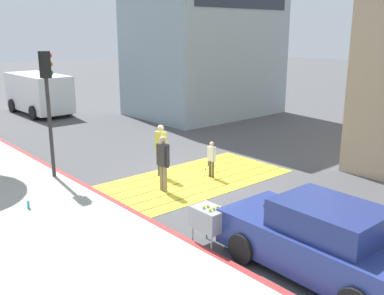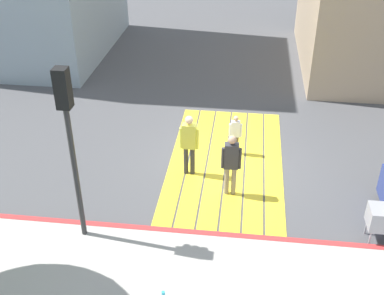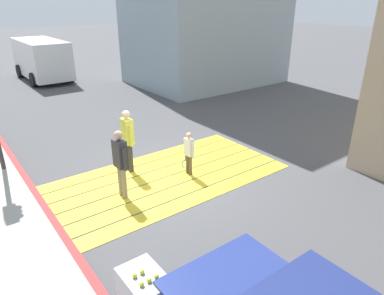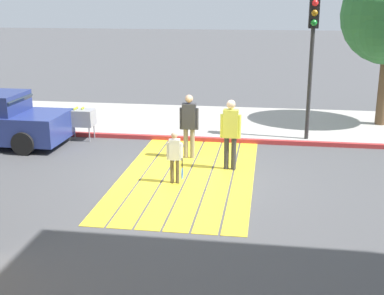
{
  "view_description": "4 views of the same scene",
  "coord_description": "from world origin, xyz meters",
  "px_view_note": "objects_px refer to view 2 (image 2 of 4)",
  "views": [
    {
      "loc": [
        -9.34,
        -10.61,
        4.88
      ],
      "look_at": [
        0.44,
        0.67,
        0.9
      ],
      "focal_mm": 41.35,
      "sensor_mm": 36.0,
      "label": 1
    },
    {
      "loc": [
        -11.83,
        -0.46,
        7.74
      ],
      "look_at": [
        -0.62,
        0.92,
        0.82
      ],
      "focal_mm": 45.27,
      "sensor_mm": 36.0,
      "label": 2
    },
    {
      "loc": [
        -4.64,
        -7.22,
        4.57
      ],
      "look_at": [
        0.61,
        -0.28,
        0.83
      ],
      "focal_mm": 32.34,
      "sensor_mm": 36.0,
      "label": 3
    },
    {
      "loc": [
        11.94,
        1.92,
        4.26
      ],
      "look_at": [
        0.31,
        0.16,
        0.83
      ],
      "focal_mm": 48.45,
      "sensor_mm": 36.0,
      "label": 4
    }
  ],
  "objects_px": {
    "pedestrian_adult_lead": "(189,141)",
    "pedestrian_child_with_racket": "(235,133)",
    "traffic_light_corner": "(68,123)",
    "pedestrian_adult_trailing": "(231,161)"
  },
  "relations": [
    {
      "from": "pedestrian_adult_lead",
      "to": "traffic_light_corner",
      "type": "bearing_deg",
      "value": 144.19
    },
    {
      "from": "pedestrian_child_with_racket",
      "to": "pedestrian_adult_trailing",
      "type": "bearing_deg",
      "value": 179.55
    },
    {
      "from": "pedestrian_adult_lead",
      "to": "pedestrian_child_with_racket",
      "type": "height_order",
      "value": "pedestrian_adult_lead"
    },
    {
      "from": "traffic_light_corner",
      "to": "pedestrian_adult_lead",
      "type": "bearing_deg",
      "value": -35.81
    },
    {
      "from": "pedestrian_adult_lead",
      "to": "pedestrian_child_with_racket",
      "type": "relative_size",
      "value": 1.44
    },
    {
      "from": "pedestrian_child_with_racket",
      "to": "traffic_light_corner",
      "type": "bearing_deg",
      "value": 141.42
    },
    {
      "from": "pedestrian_adult_lead",
      "to": "pedestrian_child_with_racket",
      "type": "xyz_separation_m",
      "value": [
        1.22,
        -1.2,
        -0.35
      ]
    },
    {
      "from": "traffic_light_corner",
      "to": "pedestrian_adult_trailing",
      "type": "height_order",
      "value": "traffic_light_corner"
    },
    {
      "from": "pedestrian_adult_trailing",
      "to": "pedestrian_child_with_racket",
      "type": "distance_m",
      "value": 2.06
    },
    {
      "from": "pedestrian_adult_trailing",
      "to": "pedestrian_child_with_racket",
      "type": "bearing_deg",
      "value": -0.45
    }
  ]
}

